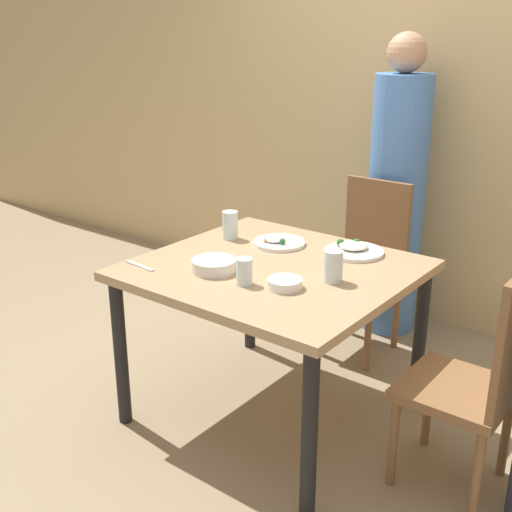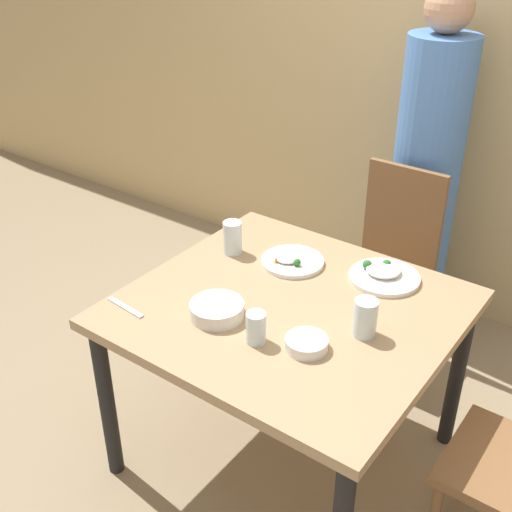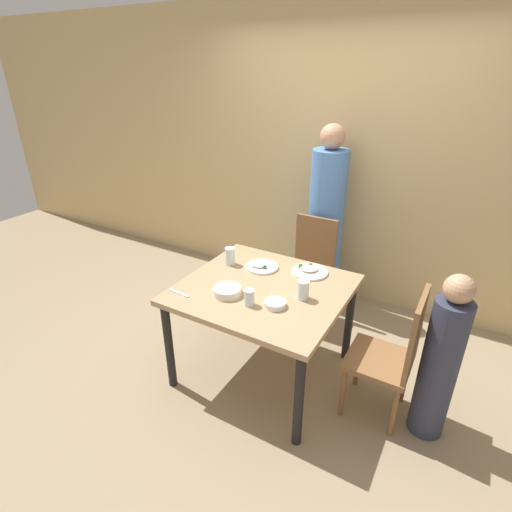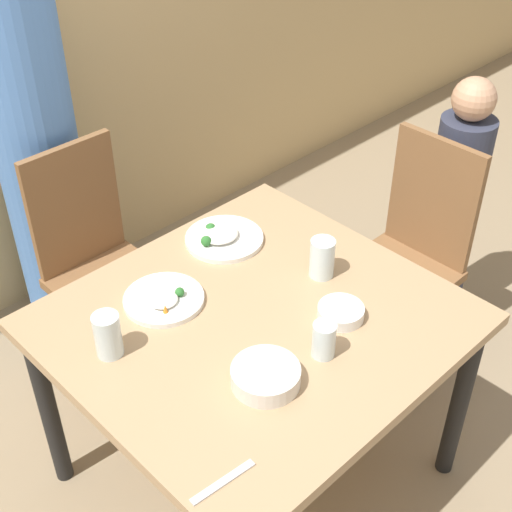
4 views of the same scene
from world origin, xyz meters
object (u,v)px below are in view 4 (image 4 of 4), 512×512
Objects in this scene: bowl_curry at (266,376)px; glass_water_tall at (324,340)px; chair_child_spot at (410,251)px; chair_adult_spot at (97,259)px; person_adult at (40,161)px; plate_rice_adult at (164,299)px; person_child at (451,215)px.

glass_water_tall is at bearing -10.35° from bowl_curry.
chair_child_spot is 1.14m from bowl_curry.
chair_adult_spot is 1.16m from glass_water_tall.
chair_adult_spot is at bearing -90.00° from person_adult.
glass_water_tall is (0.04, -1.12, 0.31)m from chair_adult_spot.
person_adult is 6.84× the size of plate_rice_adult.
bowl_curry is (-0.15, -1.41, -0.02)m from person_adult.
chair_adult_spot is at bearing 81.99° from bowl_curry.
chair_child_spot is at bearing -10.31° from plate_rice_adult.
glass_water_tall is at bearing -87.89° from chair_adult_spot.
chair_adult_spot is 1.00× the size of chair_child_spot.
person_child reaches higher than glass_water_tall.
bowl_curry is (-1.07, -0.26, 0.28)m from chair_child_spot.
person_child is at bearing 10.96° from bowl_curry.
plate_rice_adult is at bearing -98.40° from person_adult.
bowl_curry is 0.20m from glass_water_tall.
person_child is at bearing 14.40° from glass_water_tall.
plate_rice_adult is at bearing 88.57° from bowl_curry.
plate_rice_adult is 2.27× the size of glass_water_tall.
chair_child_spot reaches higher than bowl_curry.
chair_child_spot is at bearing 18.58° from glass_water_tall.
person_child is at bearing -34.55° from chair_adult_spot.
chair_child_spot is 3.80× the size of plate_rice_adult.
person_adult is at bearing 91.63° from glass_water_tall.
plate_rice_adult is 0.52m from glass_water_tall.
plate_rice_adult is (-0.14, -0.63, 0.26)m from chair_adult_spot.
person_adult is 15.51× the size of glass_water_tall.
chair_adult_spot is 0.70m from plate_rice_adult.
chair_child_spot is at bearing -41.75° from chair_adult_spot.
person_adult is (0.00, 0.33, 0.30)m from chair_adult_spot.
person_adult is 1.42m from bowl_curry.
plate_rice_adult is (-1.06, 0.19, 0.26)m from chair_child_spot.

